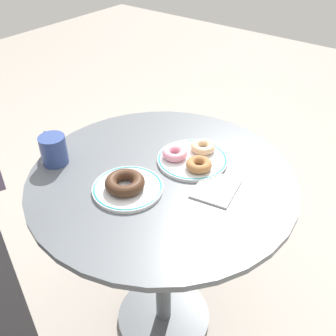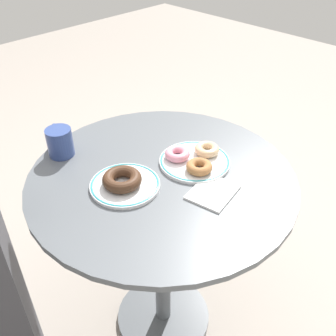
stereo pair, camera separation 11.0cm
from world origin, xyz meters
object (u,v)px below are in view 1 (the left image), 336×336
cafe_table (163,223)px  paper_napkin (216,188)px  donut_chocolate (125,183)px  donut_cinnamon (199,164)px  donut_pink_frosted (175,153)px  donut_glazed (203,147)px  coffee_mug (53,149)px  plate_left (128,188)px  plate_right (192,159)px

cafe_table → paper_napkin: bearing=-75.9°
donut_chocolate → donut_cinnamon: donut_chocolate is taller
cafe_table → donut_cinnamon: 0.24m
donut_chocolate → donut_pink_frosted: size_ratio=1.43×
donut_glazed → coffee_mug: bearing=133.0°
donut_cinnamon → donut_glazed: bearing=26.7°
paper_napkin → donut_glazed: bearing=45.7°
plate_left → coffee_mug: bearing=97.1°
plate_right → coffee_mug: bearing=127.7°
donut_chocolate → donut_glazed: size_ratio=1.43×
donut_glazed → donut_cinnamon: 0.09m
donut_cinnamon → coffee_mug: size_ratio=0.66×
donut_cinnamon → coffee_mug: (-0.22, 0.37, 0.02)m
donut_cinnamon → plate_right: bearing=54.9°
cafe_table → plate_left: 0.23m
plate_right → paper_napkin: size_ratio=1.63×
plate_right → coffee_mug: size_ratio=1.83×
donut_cinnamon → coffee_mug: bearing=120.9°
coffee_mug → cafe_table: bearing=-64.3°
cafe_table → plate_left: (-0.11, 0.03, 0.20)m
donut_glazed → donut_cinnamon: size_ratio=1.00×
donut_glazed → coffee_mug: 0.44m
donut_pink_frosted → plate_right: bearing=-59.4°
donut_glazed → paper_napkin: donut_glazed is taller
plate_left → donut_glazed: (0.27, -0.06, 0.02)m
paper_napkin → donut_cinnamon: bearing=64.9°
plate_left → cafe_table: bearing=-16.7°
cafe_table → donut_pink_frosted: size_ratio=10.21×
donut_chocolate → donut_cinnamon: 0.22m
plate_right → paper_napkin: 0.14m
donut_glazed → donut_pink_frosted: size_ratio=1.00×
donut_glazed → plate_right: bearing=178.5°
donut_chocolate → coffee_mug: bearing=95.7°
cafe_table → plate_left: size_ratio=3.98×
plate_left → donut_pink_frosted: 0.19m
plate_left → plate_right: 0.23m
donut_chocolate → donut_pink_frosted: 0.20m
plate_left → plate_right: bearing=-15.9°
donut_pink_frosted → coffee_mug: (-0.22, 0.28, 0.02)m
plate_right → donut_chocolate: donut_chocolate is taller
donut_chocolate → donut_glazed: (0.28, -0.07, -0.00)m
donut_glazed → paper_napkin: 0.18m
donut_pink_frosted → paper_napkin: bearing=-103.9°
cafe_table → donut_cinnamon: bearing=-42.9°
plate_left → donut_pink_frosted: bearing=-4.9°
cafe_table → donut_pink_frosted: donut_pink_frosted is taller
plate_left → coffee_mug: 0.27m
donut_cinnamon → donut_pink_frosted: bearing=87.7°
donut_pink_frosted → paper_napkin: (-0.04, -0.17, -0.02)m
donut_pink_frosted → paper_napkin: donut_pink_frosted is taller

